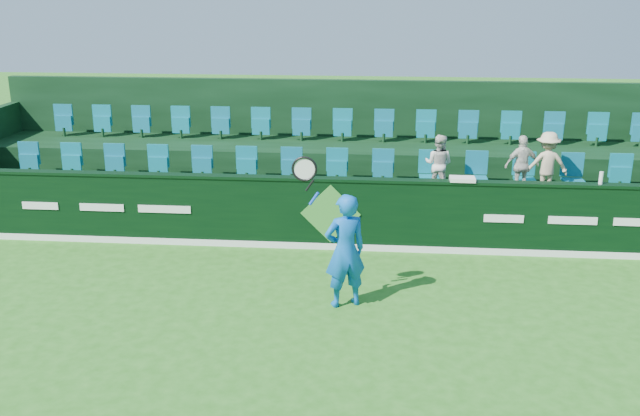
# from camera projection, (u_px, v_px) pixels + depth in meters

# --- Properties ---
(ground) EXTENTS (60.00, 60.00, 0.00)m
(ground) POSITION_uv_depth(u_px,v_px,m) (308.00, 353.00, 9.48)
(ground) COLOR #246618
(ground) RESTS_ON ground
(sponsor_hoarding) EXTENTS (16.00, 0.25, 1.35)m
(sponsor_hoarding) POSITION_uv_depth(u_px,v_px,m) (331.00, 213.00, 13.07)
(sponsor_hoarding) COLOR black
(sponsor_hoarding) RESTS_ON ground
(stand_tier_front) EXTENTS (16.00, 2.00, 0.80)m
(stand_tier_front) POSITION_uv_depth(u_px,v_px,m) (335.00, 209.00, 14.20)
(stand_tier_front) COLOR black
(stand_tier_front) RESTS_ON ground
(stand_tier_back) EXTENTS (16.00, 1.80, 1.30)m
(stand_tier_back) POSITION_uv_depth(u_px,v_px,m) (341.00, 173.00, 15.93)
(stand_tier_back) COLOR black
(stand_tier_back) RESTS_ON ground
(stand_rear) EXTENTS (16.00, 4.10, 2.60)m
(stand_rear) POSITION_uv_depth(u_px,v_px,m) (342.00, 144.00, 16.18)
(stand_rear) COLOR black
(stand_rear) RESTS_ON ground
(seat_row_front) EXTENTS (13.50, 0.50, 0.60)m
(seat_row_front) POSITION_uv_depth(u_px,v_px,m) (337.00, 170.00, 14.37)
(seat_row_front) COLOR #106880
(seat_row_front) RESTS_ON stand_tier_front
(seat_row_back) EXTENTS (13.50, 0.50, 0.60)m
(seat_row_back) POSITION_uv_depth(u_px,v_px,m) (342.00, 129.00, 15.93)
(seat_row_back) COLOR #106880
(seat_row_back) RESTS_ON stand_tier_back
(tennis_player) EXTENTS (1.24, 0.65, 2.42)m
(tennis_player) POSITION_uv_depth(u_px,v_px,m) (345.00, 250.00, 10.65)
(tennis_player) COLOR blue
(tennis_player) RESTS_ON ground
(spectator_left) EXTENTS (0.68, 0.61, 1.15)m
(spectator_left) POSITION_uv_depth(u_px,v_px,m) (438.00, 164.00, 13.76)
(spectator_left) COLOR silver
(spectator_left) RESTS_ON stand_tier_front
(spectator_middle) EXTENTS (0.73, 0.45, 1.16)m
(spectator_middle) POSITION_uv_depth(u_px,v_px,m) (522.00, 165.00, 13.62)
(spectator_middle) COLOR beige
(spectator_middle) RESTS_ON stand_tier_front
(spectator_right) EXTENTS (0.81, 0.48, 1.24)m
(spectator_right) POSITION_uv_depth(u_px,v_px,m) (547.00, 164.00, 13.57)
(spectator_right) COLOR beige
(spectator_right) RESTS_ON stand_tier_front
(towel) EXTENTS (0.44, 0.29, 0.07)m
(towel) POSITION_uv_depth(u_px,v_px,m) (462.00, 179.00, 12.66)
(towel) COLOR white
(towel) RESTS_ON sponsor_hoarding
(drinks_bottle) EXTENTS (0.07, 0.07, 0.22)m
(drinks_bottle) POSITION_uv_depth(u_px,v_px,m) (601.00, 178.00, 12.43)
(drinks_bottle) COLOR white
(drinks_bottle) RESTS_ON sponsor_hoarding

